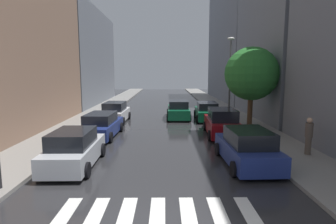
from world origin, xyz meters
name	(u,v)px	position (x,y,z in m)	size (l,w,h in m)	color
ground_plane	(163,110)	(0.00, 24.00, -0.02)	(28.00, 72.00, 0.04)	#27272A
sidewalk_left	(104,109)	(-6.50, 24.00, 0.07)	(3.00, 72.00, 0.15)	gray
sidewalk_right	(222,109)	(6.50, 24.00, 0.07)	(3.00, 72.00, 0.15)	gray
crosswalk_stripes	(157,215)	(0.00, 1.24, 0.01)	(5.85, 2.20, 0.01)	silver
building_left_mid	(78,58)	(-11.00, 30.37, 5.89)	(6.00, 18.18, 11.78)	slate
building_right_mid	(288,52)	(11.00, 18.39, 5.87)	(6.00, 12.15, 11.74)	slate
building_right_far	(241,31)	(11.00, 34.43, 9.92)	(6.00, 19.51, 19.84)	slate
parked_car_left_nearest	(74,150)	(-3.74, 5.47, 0.77)	(2.02, 4.33, 1.64)	#B2B7BF
parked_car_left_second	(102,126)	(-3.81, 11.12, 0.73)	(2.20, 4.78, 1.55)	navy
parked_car_left_third	(115,113)	(-3.87, 16.38, 0.78)	(2.10, 4.35, 1.67)	silver
parked_car_right_nearest	(247,148)	(3.86, 5.57, 0.77)	(2.24, 4.41, 1.64)	navy
parked_car_right_second	(222,123)	(3.91, 11.41, 0.82)	(2.22, 4.66, 1.77)	maroon
parked_car_right_third	(207,112)	(3.82, 17.30, 0.73)	(2.15, 4.62, 1.56)	#0C4C2D
car_midroad	(178,110)	(1.41, 18.18, 0.76)	(2.14, 4.69, 1.63)	#0C4C2D
pedestrian_foreground	(309,135)	(7.14, 6.68, 1.11)	(0.36, 0.36, 1.81)	brown
street_tree_right	(251,74)	(6.39, 13.63, 3.97)	(3.80, 3.80, 5.74)	#513823
lamp_post_right	(230,73)	(5.55, 16.63, 4.04)	(0.60, 0.28, 6.73)	#595B60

